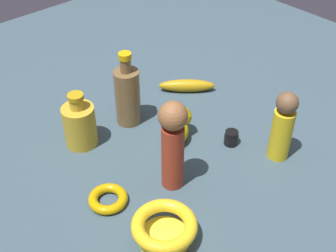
% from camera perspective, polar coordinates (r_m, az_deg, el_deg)
% --- Properties ---
extents(ground, '(2.00, 2.00, 0.00)m').
position_cam_1_polar(ground, '(1.23, 0.00, -2.53)').
color(ground, '#384C56').
extents(cat_figurine, '(0.12, 0.10, 0.10)m').
position_cam_1_polar(cat_figurine, '(1.23, 1.24, -0.16)').
color(cat_figurine, '#B3A008').
rests_on(cat_figurine, ground).
extents(bowl, '(0.14, 0.14, 0.06)m').
position_cam_1_polar(bowl, '(0.99, -0.47, -12.57)').
color(bowl, yellow).
rests_on(bowl, ground).
extents(bottle_short, '(0.09, 0.09, 0.16)m').
position_cam_1_polar(bottle_short, '(1.23, -10.95, 0.21)').
color(bottle_short, gold).
rests_on(bottle_short, ground).
extents(banana, '(0.16, 0.15, 0.04)m').
position_cam_1_polar(banana, '(1.43, 2.37, 5.05)').
color(banana, '#B98912').
rests_on(banana, ground).
extents(bottle_tall, '(0.07, 0.07, 0.22)m').
position_cam_1_polar(bottle_tall, '(1.27, -5.08, 3.87)').
color(bottle_tall, brown).
rests_on(bottle_tall, ground).
extents(person_figure_child, '(0.07, 0.07, 0.24)m').
position_cam_1_polar(person_figure_child, '(1.04, 0.61, -2.00)').
color(person_figure_child, '#9D341F').
rests_on(person_figure_child, ground).
extents(bangle, '(0.09, 0.09, 0.02)m').
position_cam_1_polar(bangle, '(1.09, -7.49, -8.98)').
color(bangle, '#C29607').
rests_on(bangle, ground).
extents(nail_polish_jar, '(0.04, 0.04, 0.04)m').
position_cam_1_polar(nail_polish_jar, '(1.24, 7.90, -1.46)').
color(nail_polish_jar, black).
rests_on(nail_polish_jar, ground).
extents(person_figure_adult, '(0.06, 0.06, 0.20)m').
position_cam_1_polar(person_figure_adult, '(1.18, 14.12, 0.02)').
color(person_figure_adult, gold).
rests_on(person_figure_adult, ground).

